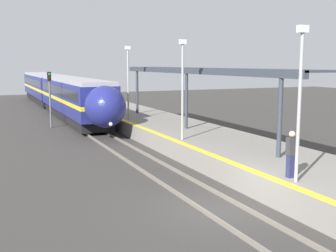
# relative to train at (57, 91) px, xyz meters

# --- Properties ---
(ground_plane) EXTENTS (120.00, 120.00, 0.00)m
(ground_plane) POSITION_rel_train_xyz_m (0.00, -33.15, -2.15)
(ground_plane) COLOR #383533
(rail_left) EXTENTS (0.08, 90.00, 0.15)m
(rail_left) POSITION_rel_train_xyz_m (-0.72, -33.15, -2.08)
(rail_left) COLOR slate
(rail_left) RESTS_ON ground_plane
(rail_right) EXTENTS (0.08, 90.00, 0.15)m
(rail_right) POSITION_rel_train_xyz_m (0.72, -33.15, -2.08)
(rail_right) COLOR slate
(rail_right) RESTS_ON ground_plane
(train) EXTENTS (2.80, 40.27, 3.76)m
(train) POSITION_rel_train_xyz_m (0.00, 0.00, 0.00)
(train) COLOR black
(train) RESTS_ON ground_plane
(platform_right) EXTENTS (5.18, 64.00, 0.98)m
(platform_right) POSITION_rel_train_xyz_m (4.27, -33.15, -1.67)
(platform_right) COLOR gray
(platform_right) RESTS_ON ground_plane
(person_waiting) EXTENTS (0.36, 0.22, 1.68)m
(person_waiting) POSITION_rel_train_xyz_m (2.57, -33.61, -0.32)
(person_waiting) COLOR navy
(person_waiting) RESTS_ON platform_right
(railway_signal) EXTENTS (0.28, 0.28, 4.35)m
(railway_signal) POSITION_rel_train_xyz_m (-2.44, -11.50, 0.51)
(railway_signal) COLOR #59595E
(railway_signal) RESTS_ON ground_plane
(lamppost_near) EXTENTS (0.36, 0.20, 5.25)m
(lamppost_near) POSITION_rel_train_xyz_m (2.35, -34.15, 1.83)
(lamppost_near) COLOR #9E9EA3
(lamppost_near) RESTS_ON platform_right
(lamppost_mid) EXTENTS (0.36, 0.20, 5.25)m
(lamppost_mid) POSITION_rel_train_xyz_m (2.35, -25.25, 1.83)
(lamppost_mid) COLOR #9E9EA3
(lamppost_mid) RESTS_ON platform_right
(lamppost_far) EXTENTS (0.36, 0.20, 5.25)m
(lamppost_far) POSITION_rel_train_xyz_m (2.35, -16.34, 1.83)
(lamppost_far) COLOR #9E9EA3
(lamppost_far) RESTS_ON platform_right
(station_canopy) EXTENTS (2.02, 20.91, 3.77)m
(station_canopy) POSITION_rel_train_xyz_m (4.86, -21.85, 2.36)
(station_canopy) COLOR #333842
(station_canopy) RESTS_ON platform_right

